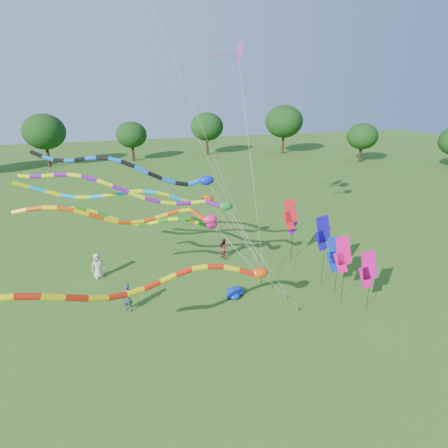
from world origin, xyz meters
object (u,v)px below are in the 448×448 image
object	(u,v)px
tube_kite_red	(181,280)
blue_nylon_heap	(232,291)
person_b	(128,298)
person_a	(98,266)
person_c	(224,248)
tube_kite_orange	(146,216)

from	to	relation	value
tube_kite_red	blue_nylon_heap	size ratio (longest dim) A/B	11.06
person_b	person_a	bearing A→B (deg)	139.37
blue_nylon_heap	person_b	world-z (taller)	person_b
tube_kite_red	blue_nylon_heap	distance (m)	7.20
person_b	person_c	world-z (taller)	person_b
person_a	tube_kite_orange	bearing A→B (deg)	-69.26
tube_kite_red	tube_kite_orange	world-z (taller)	tube_kite_orange
person_a	person_c	distance (m)	9.36
blue_nylon_heap	person_c	size ratio (longest dim) A/B	0.79
tube_kite_red	person_b	world-z (taller)	tube_kite_red
blue_nylon_heap	person_b	xyz separation A→B (m)	(-6.54, 0.00, 0.71)
person_a	person_b	xyz separation A→B (m)	(1.73, -4.85, -0.02)
blue_nylon_heap	person_c	distance (m)	5.53
person_c	person_b	bearing A→B (deg)	104.48
blue_nylon_heap	person_a	world-z (taller)	person_a
person_b	person_c	xyz separation A→B (m)	(7.61, 5.38, -0.08)
tube_kite_orange	person_b	distance (m)	5.02
tube_kite_red	person_c	size ratio (longest dim) A/B	8.71
tube_kite_orange	person_c	world-z (taller)	tube_kite_orange
tube_kite_orange	person_b	world-z (taller)	tube_kite_orange
tube_kite_orange	person_a	size ratio (longest dim) A/B	7.50
blue_nylon_heap	person_b	distance (m)	6.58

